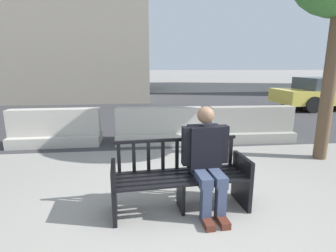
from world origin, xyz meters
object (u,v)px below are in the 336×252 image
Objects in this scene: jersey_barrier_centre at (159,129)px; jersey_barrier_left at (56,130)px; seated_person at (206,158)px; jersey_barrier_right at (251,127)px; street_bench at (180,180)px; car_taxi_near at (331,93)px.

jersey_barrier_centre is 2.38m from jersey_barrier_left.
jersey_barrier_right is (1.87, 2.95, -0.35)m from seated_person.
street_bench is 0.85× the size of jersey_barrier_centre.
street_bench is 10.45m from car_taxi_near.
jersey_barrier_centre is 1.00× the size of jersey_barrier_right.
jersey_barrier_centre is 2.23m from jersey_barrier_right.
street_bench is at bearing -126.77° from jersey_barrier_right.
jersey_barrier_right is at bearing 53.23° from street_bench.
jersey_barrier_left and jersey_barrier_right have the same top height.
jersey_barrier_left is 1.00× the size of jersey_barrier_right.
car_taxi_near reaches higher than jersey_barrier_centre.
street_bench reaches higher than jersey_barrier_left.
car_taxi_near is (9.96, 4.18, 0.33)m from jersey_barrier_left.
seated_person is 0.65× the size of jersey_barrier_right.
jersey_barrier_left is at bearing 178.33° from jersey_barrier_centre.
jersey_barrier_right is 6.88m from car_taxi_near.
seated_person is 0.65× the size of jersey_barrier_left.
jersey_barrier_left is at bearing 128.43° from street_bench.
car_taxi_near is at bearing 22.78° from jersey_barrier_left.
street_bench is at bearing -51.57° from jersey_barrier_left.
jersey_barrier_right is at bearing -141.09° from car_taxi_near.
jersey_barrier_left is at bearing -157.22° from car_taxi_near.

